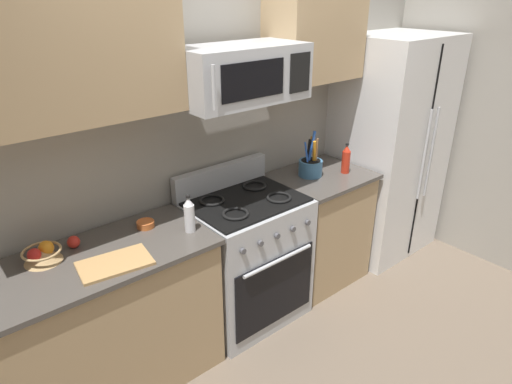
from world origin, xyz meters
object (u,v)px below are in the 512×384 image
range_oven (246,258)px  bottle_hot_sauce (346,159)px  microwave (241,74)px  prep_bowl (145,224)px  bottle_vinegar (189,215)px  utensil_crock (311,166)px  refrigerator (388,148)px  apple_loose (74,242)px  fruit_basket (42,254)px  cutting_board (115,263)px

range_oven → bottle_hot_sauce: (0.91, -0.09, 0.54)m
microwave → prep_bowl: 1.05m
range_oven → microwave: bearing=90.0°
prep_bowl → bottle_vinegar: bearing=-49.2°
utensil_crock → prep_bowl: utensil_crock is taller
utensil_crock → prep_bowl: (-1.33, 0.07, -0.05)m
refrigerator → prep_bowl: 2.24m
bottle_vinegar → bottle_hot_sauce: 1.40m
microwave → apple_loose: (-1.07, 0.14, -0.80)m
range_oven → utensil_crock: utensil_crock is taller
fruit_basket → prep_bowl: bearing=-1.2°
refrigerator → microwave: microwave is taller
utensil_crock → bottle_vinegar: size_ratio=1.50×
utensil_crock → apple_loose: 1.74m
bottle_hot_sauce → range_oven: bearing=174.5°
refrigerator → cutting_board: 2.55m
cutting_board → bottle_hot_sauce: bottle_hot_sauce is taller
bottle_vinegar → prep_bowl: bearing=130.8°
apple_loose → prep_bowl: size_ratio=0.65×
range_oven → prep_bowl: range_oven is taller
utensil_crock → fruit_basket: size_ratio=1.73×
range_oven → prep_bowl: (-0.67, 0.12, 0.46)m
refrigerator → microwave: size_ratio=2.36×
cutting_board → bottle_vinegar: bottle_vinegar is taller
refrigerator → apple_loose: 2.65m
fruit_basket → bottle_vinegar: size_ratio=0.86×
refrigerator → cutting_board: size_ratio=5.21×
prep_bowl → fruit_basket: bearing=178.8°
refrigerator → apple_loose: (-2.64, 0.18, 0.01)m
bottle_vinegar → bottle_hot_sauce: bottle_hot_sauce is taller
utensil_crock → bottle_hot_sauce: size_ratio=1.46×
apple_loose → refrigerator: bearing=-3.9°
microwave → fruit_basket: bearing=175.3°
refrigerator → fruit_basket: size_ratio=9.52×
range_oven → prep_bowl: size_ratio=10.36×
prep_bowl → cutting_board: bearing=-139.9°
range_oven → refrigerator: size_ratio=0.58×
range_oven → bottle_vinegar: 0.73m
cutting_board → range_oven: bearing=8.3°
bottle_hot_sauce → prep_bowl: bearing=172.6°
range_oven → refrigerator: bearing=-0.6°
fruit_basket → bottle_hot_sauce: bottle_hot_sauce is taller
utensil_crock → bottle_hot_sauce: (0.24, -0.13, 0.04)m
range_oven → bottle_vinegar: bottle_vinegar is taller
refrigerator → utensil_crock: refrigerator is taller
range_oven → microwave: 1.27m
bottle_vinegar → bottle_hot_sauce: size_ratio=0.97×
cutting_board → fruit_basket: bearing=134.8°
refrigerator → bottle_vinegar: size_ratio=8.22×
microwave → bottle_hot_sauce: 1.17m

